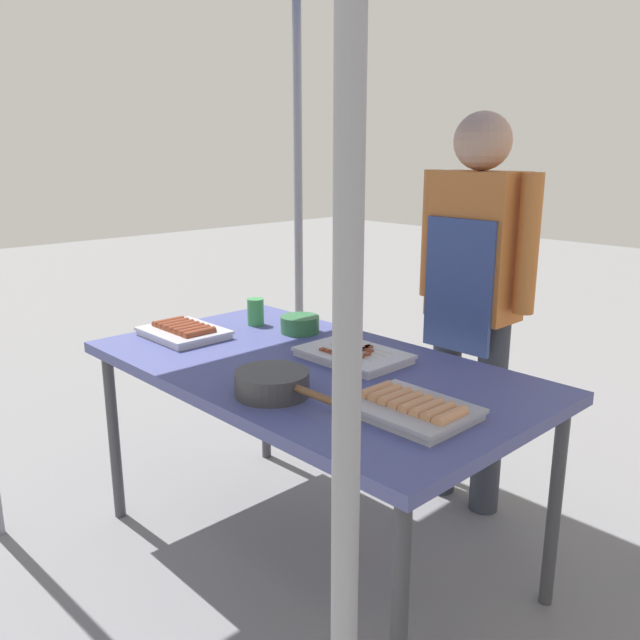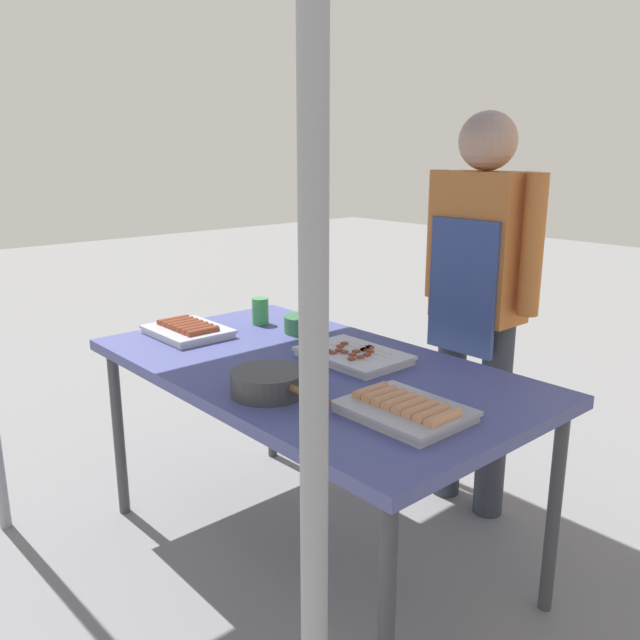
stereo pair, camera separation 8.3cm
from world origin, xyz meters
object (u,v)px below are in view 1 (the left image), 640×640
(tray_grilled_sausages, at_px, (411,408))
(condiment_bowl, at_px, (300,324))
(stall_table, at_px, (310,379))
(cooking_wok, at_px, (273,382))
(vendor_woman, at_px, (473,283))
(tray_meat_skewers, at_px, (353,355))
(drink_cup_near_edge, at_px, (256,312))
(tray_pork_links, at_px, (184,331))

(tray_grilled_sausages, xyz_separation_m, condiment_bowl, (-0.85, 0.35, 0.01))
(stall_table, distance_m, cooking_wok, 0.32)
(vendor_woman, bearing_deg, tray_grilled_sausages, 113.56)
(stall_table, xyz_separation_m, vendor_woman, (0.16, 0.75, 0.26))
(stall_table, height_order, vendor_woman, vendor_woman)
(stall_table, xyz_separation_m, tray_grilled_sausages, (0.53, -0.10, 0.08))
(tray_meat_skewers, xyz_separation_m, cooking_wok, (0.07, -0.42, 0.02))
(tray_meat_skewers, bearing_deg, condiment_bowl, 165.49)
(tray_grilled_sausages, bearing_deg, tray_meat_skewers, 151.69)
(tray_grilled_sausages, relative_size, drink_cup_near_edge, 2.97)
(tray_pork_links, xyz_separation_m, vendor_woman, (0.75, 0.88, 0.18))
(tray_grilled_sausages, distance_m, vendor_woman, 0.94)
(tray_pork_links, distance_m, drink_cup_near_edge, 0.33)
(cooking_wok, distance_m, condiment_bowl, 0.70)
(tray_meat_skewers, height_order, vendor_woman, vendor_woman)
(tray_meat_skewers, distance_m, drink_cup_near_edge, 0.62)
(stall_table, xyz_separation_m, condiment_bowl, (-0.33, 0.25, 0.09))
(tray_grilled_sausages, xyz_separation_m, tray_pork_links, (-1.12, -0.03, 0.00))
(tray_grilled_sausages, height_order, vendor_woman, vendor_woman)
(stall_table, height_order, tray_grilled_sausages, tray_grilled_sausages)
(tray_pork_links, xyz_separation_m, drink_cup_near_edge, (0.05, 0.32, 0.03))
(tray_meat_skewers, relative_size, tray_pork_links, 1.14)
(condiment_bowl, relative_size, drink_cup_near_edge, 1.39)
(condiment_bowl, bearing_deg, drink_cup_near_edge, -165.64)
(condiment_bowl, bearing_deg, cooking_wok, -48.60)
(tray_grilled_sausages, xyz_separation_m, tray_meat_skewers, (-0.46, 0.25, -0.01))
(condiment_bowl, height_order, drink_cup_near_edge, drink_cup_near_edge)
(condiment_bowl, xyz_separation_m, drink_cup_near_edge, (-0.22, -0.06, 0.02))
(tray_meat_skewers, xyz_separation_m, condiment_bowl, (-0.40, 0.10, 0.02))
(drink_cup_near_edge, xyz_separation_m, vendor_woman, (0.70, 0.55, 0.15))
(tray_grilled_sausages, bearing_deg, cooking_wok, -155.53)
(tray_pork_links, distance_m, vendor_woman, 1.17)
(drink_cup_near_edge, bearing_deg, condiment_bowl, 14.36)
(stall_table, height_order, tray_meat_skewers, tray_meat_skewers)
(tray_grilled_sausages, xyz_separation_m, drink_cup_near_edge, (-1.07, 0.29, 0.03))
(stall_table, xyz_separation_m, drink_cup_near_edge, (-0.55, 0.19, 0.11))
(tray_grilled_sausages, xyz_separation_m, cooking_wok, (-0.39, -0.18, 0.02))
(condiment_bowl, bearing_deg, stall_table, -37.21)
(condiment_bowl, bearing_deg, tray_meat_skewers, -14.51)
(tray_meat_skewers, height_order, drink_cup_near_edge, drink_cup_near_edge)
(tray_meat_skewers, distance_m, cooking_wok, 0.43)
(stall_table, height_order, condiment_bowl, condiment_bowl)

